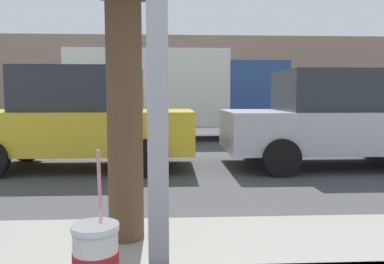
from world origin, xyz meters
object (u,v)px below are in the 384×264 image
at_px(parked_car_yellow, 81,119).
at_px(parked_car_silver, 337,119).
at_px(soda_cup_left, 96,260).
at_px(box_truck, 175,91).

xyz_separation_m(parked_car_yellow, parked_car_silver, (4.81, 0.00, -0.01)).
relative_size(soda_cup_left, box_truck, 0.05).
bearing_deg(box_truck, parked_car_silver, -58.15).
bearing_deg(parked_car_silver, soda_cup_left, -117.01).
bearing_deg(parked_car_yellow, parked_car_silver, 0.00).
relative_size(soda_cup_left, parked_car_yellow, 0.08).
distance_m(parked_car_yellow, parked_car_silver, 4.81).
xyz_separation_m(soda_cup_left, parked_car_silver, (3.31, 6.49, -0.11)).
bearing_deg(soda_cup_left, box_truck, 88.60).
xyz_separation_m(soda_cup_left, parked_car_yellow, (-1.50, 6.49, -0.10)).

